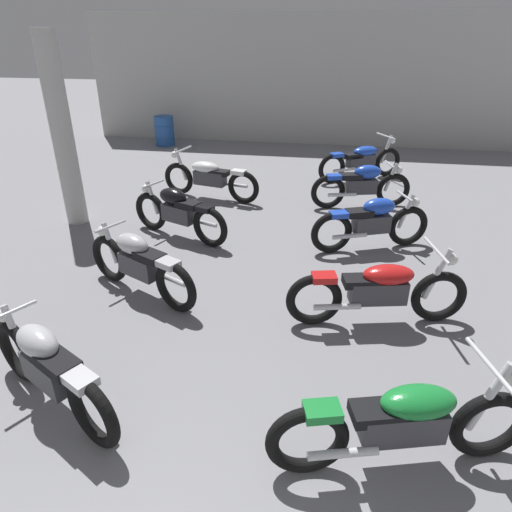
{
  "coord_description": "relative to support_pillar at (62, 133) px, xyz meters",
  "views": [
    {
      "loc": [
        0.89,
        0.05,
        3.23
      ],
      "look_at": [
        0.0,
        5.28,
        0.55
      ],
      "focal_mm": 32.18,
      "sensor_mm": 36.0,
      "label": 1
    }
  ],
  "objects": [
    {
      "name": "motorcycle_left_row_3",
      "position": [
        2.05,
        -0.34,
        -1.14
      ],
      "size": [
        1.86,
        0.87,
        0.88
      ],
      "color": "black",
      "rests_on": "ground"
    },
    {
      "name": "motorcycle_right_row_2",
      "position": [
        5.17,
        -2.34,
        -1.15
      ],
      "size": [
        2.14,
        0.8,
        0.97
      ],
      "color": "black",
      "rests_on": "ground"
    },
    {
      "name": "motorcycle_right_row_5",
      "position": [
        5.16,
        3.51,
        -1.15
      ],
      "size": [
        1.91,
        1.22,
        0.97
      ],
      "color": "black",
      "rests_on": "ground"
    },
    {
      "name": "motorcycle_right_row_1",
      "position": [
        5.23,
        -4.36,
        -1.15
      ],
      "size": [
        2.12,
        0.86,
        0.97
      ],
      "color": "black",
      "rests_on": "ground"
    },
    {
      "name": "motorcycle_left_row_4",
      "position": [
        2.06,
        1.64,
        -1.15
      ],
      "size": [
        2.14,
        0.78,
        0.97
      ],
      "color": "black",
      "rests_on": "ground"
    },
    {
      "name": "motorcycle_right_row_4",
      "position": [
        5.11,
        1.63,
        -1.14
      ],
      "size": [
        1.93,
        0.7,
        0.88
      ],
      "color": "black",
      "rests_on": "ground"
    },
    {
      "name": "support_pillar",
      "position": [
        0.0,
        0.0,
        0.0
      ],
      "size": [
        0.36,
        0.36,
        3.2
      ],
      "primitive_type": "cylinder",
      "color": "#B2B2AD",
      "rests_on": "ground"
    },
    {
      "name": "motorcycle_left_row_2",
      "position": [
        2.14,
        -2.19,
        -1.14
      ],
      "size": [
        1.81,
        0.99,
        0.88
      ],
      "color": "black",
      "rests_on": "ground"
    },
    {
      "name": "oil_drum",
      "position": [
        -0.46,
        5.97,
        -1.18
      ],
      "size": [
        0.59,
        0.59,
        0.85
      ],
      "color": "#23519E",
      "rests_on": "ground"
    },
    {
      "name": "motorcycle_right_row_3",
      "position": [
        5.2,
        -0.26,
        -1.14
      ],
      "size": [
        1.87,
        0.83,
        0.88
      ],
      "color": "black",
      "rests_on": "ground"
    },
    {
      "name": "motorcycle_left_row_1",
      "position": [
        2.13,
        -4.25,
        -1.14
      ],
      "size": [
        1.78,
        1.05,
        0.88
      ],
      "color": "black",
      "rests_on": "ground"
    },
    {
      "name": "back_wall",
      "position": [
        3.63,
        6.98,
        0.2
      ],
      "size": [
        13.02,
        0.24,
        3.6
      ],
      "primitive_type": "cube",
      "color": "#B2B2AD",
      "rests_on": "ground"
    }
  ]
}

